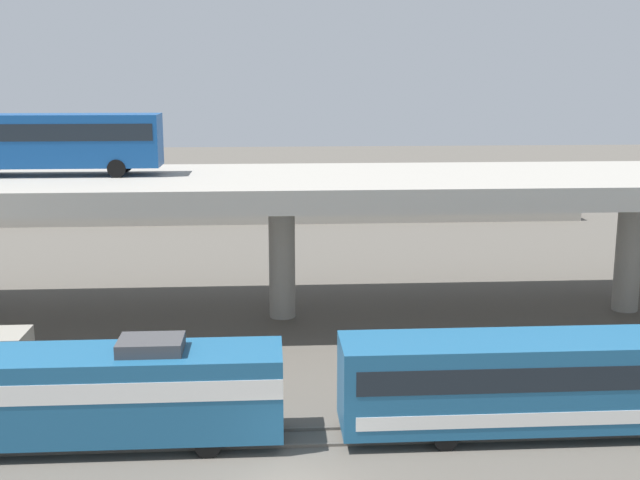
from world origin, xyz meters
TOP-DOWN VIEW (x-y plane):
  - rail_strip_near at (0.00, 3.29)m, footprint 110.00×0.12m
  - rail_strip_far at (0.00, 4.71)m, footprint 110.00×0.12m
  - train_locomotive at (-8.43, 4.00)m, footprint 15.84×3.04m
  - train_coach_lead at (12.91, 4.00)m, footprint 21.96×3.04m
  - highway_overpass at (0.00, 20.00)m, footprint 96.00×12.04m
  - transit_bus_on_overpass at (-12.71, 20.81)m, footprint 12.00×2.68m
  - pier_parking_lot at (0.00, 55.00)m, footprint 58.20×12.15m
  - parked_car_0 at (18.75, 54.44)m, footprint 4.62×1.89m
  - parked_car_1 at (-21.34, 57.20)m, footprint 4.12×2.00m
  - parked_car_2 at (7.36, 53.05)m, footprint 4.12×1.82m
  - parked_car_3 at (-7.64, 53.13)m, footprint 4.10×1.97m
  - parked_car_4 at (-2.67, 57.50)m, footprint 4.20×1.85m
  - parked_car_5 at (-18.89, 54.79)m, footprint 4.30×1.82m
  - parked_car_6 at (-2.33, 52.09)m, footprint 4.49×1.95m
  - harbor_water at (0.00, 78.00)m, footprint 140.00×36.00m

SIDE VIEW (x-z plane):
  - harbor_water at x=0.00m, z-range 0.00..0.01m
  - rail_strip_near at x=0.00m, z-range 0.00..0.12m
  - rail_strip_far at x=0.00m, z-range 0.00..0.12m
  - pier_parking_lot at x=0.00m, z-range 0.00..1.52m
  - train_coach_lead at x=12.91m, z-range 0.24..4.10m
  - train_locomotive at x=-8.43m, z-range 0.10..4.28m
  - parked_car_2 at x=7.36m, z-range 1.54..3.04m
  - parked_car_4 at x=-2.67m, z-range 1.54..3.04m
  - parked_car_5 at x=-18.89m, z-range 1.54..3.04m
  - parked_car_3 at x=-7.64m, z-range 1.54..3.04m
  - parked_car_1 at x=-21.34m, z-range 1.54..3.04m
  - parked_car_0 at x=18.75m, z-range 1.54..3.04m
  - parked_car_6 at x=-2.33m, z-range 1.54..3.04m
  - highway_overpass at x=0.00m, z-range 3.28..11.51m
  - transit_bus_on_overpass at x=-12.71m, z-range 8.59..11.99m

